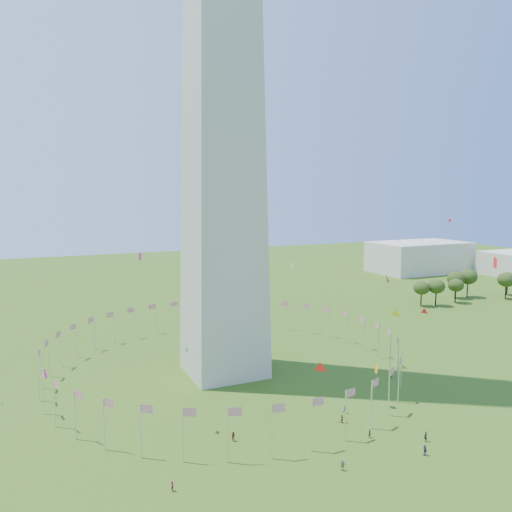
# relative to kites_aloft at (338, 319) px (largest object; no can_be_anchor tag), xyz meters

# --- Properties ---
(ground) EXTENTS (600.00, 600.00, 0.00)m
(ground) POSITION_rel_kites_aloft_xyz_m (-13.20, -22.61, -17.80)
(ground) COLOR #2F5012
(ground) RESTS_ON ground
(flag_ring) EXTENTS (80.24, 80.24, 9.00)m
(flag_ring) POSITION_rel_kites_aloft_xyz_m (-13.20, 27.39, -13.30)
(flag_ring) COLOR silver
(flag_ring) RESTS_ON ground
(gov_building_east_a) EXTENTS (50.00, 30.00, 16.00)m
(gov_building_east_a) POSITION_rel_kites_aloft_xyz_m (136.80, 127.39, -9.80)
(gov_building_east_a) COLOR beige
(gov_building_east_a) RESTS_ON ground
(crowd) EXTENTS (85.10, 71.80, 1.87)m
(crowd) POSITION_rel_kites_aloft_xyz_m (5.02, -23.02, -16.95)
(crowd) COLOR #531413
(crowd) RESTS_ON ground
(kites_aloft) EXTENTS (124.18, 69.92, 32.57)m
(kites_aloft) POSITION_rel_kites_aloft_xyz_m (0.00, 0.00, 0.00)
(kites_aloft) COLOR red
(kites_aloft) RESTS_ON ground
(tree_line_east) EXTENTS (53.13, 16.22, 11.22)m
(tree_line_east) POSITION_rel_kites_aloft_xyz_m (102.24, 62.89, -12.71)
(tree_line_east) COLOR #374F1A
(tree_line_east) RESTS_ON ground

